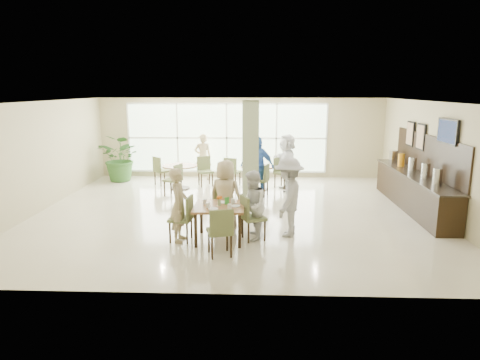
{
  "coord_description": "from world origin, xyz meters",
  "views": [
    {
      "loc": [
        0.58,
        -10.57,
        3.11
      ],
      "look_at": [
        0.2,
        -1.2,
        1.1
      ],
      "focal_mm": 32.0,
      "sensor_mm": 36.0,
      "label": 1
    }
  ],
  "objects_px": {
    "main_table": "(219,209)",
    "potted_plant": "(121,158)",
    "round_table_right": "(257,172)",
    "teen_left": "(179,205)",
    "adult_b": "(287,162)",
    "adult_standing": "(203,157)",
    "teen_far": "(226,195)",
    "adult_a": "(257,166)",
    "teen_right": "(252,206)",
    "teen_standing": "(289,197)",
    "buffet_counter": "(414,188)",
    "round_table_left": "(180,171)"
  },
  "relations": [
    {
      "from": "potted_plant",
      "to": "adult_standing",
      "type": "distance_m",
      "value": 2.77
    },
    {
      "from": "main_table",
      "to": "teen_left",
      "type": "xyz_separation_m",
      "value": [
        -0.82,
        -0.07,
        0.11
      ]
    },
    {
      "from": "round_table_right",
      "to": "adult_standing",
      "type": "distance_m",
      "value": 2.33
    },
    {
      "from": "main_table",
      "to": "teen_standing",
      "type": "relative_size",
      "value": 0.61
    },
    {
      "from": "adult_standing",
      "to": "round_table_left",
      "type": "bearing_deg",
      "value": 51.4
    },
    {
      "from": "main_table",
      "to": "teen_left",
      "type": "distance_m",
      "value": 0.83
    },
    {
      "from": "main_table",
      "to": "potted_plant",
      "type": "height_order",
      "value": "potted_plant"
    },
    {
      "from": "teen_left",
      "to": "teen_far",
      "type": "relative_size",
      "value": 0.97
    },
    {
      "from": "round_table_left",
      "to": "buffet_counter",
      "type": "xyz_separation_m",
      "value": [
        6.55,
        -2.07,
        -0.02
      ]
    },
    {
      "from": "main_table",
      "to": "teen_right",
      "type": "height_order",
      "value": "teen_right"
    },
    {
      "from": "adult_a",
      "to": "adult_b",
      "type": "xyz_separation_m",
      "value": [
        0.92,
        0.76,
        -0.0
      ]
    },
    {
      "from": "main_table",
      "to": "buffet_counter",
      "type": "relative_size",
      "value": 0.22
    },
    {
      "from": "round_table_left",
      "to": "round_table_right",
      "type": "bearing_deg",
      "value": -1.53
    },
    {
      "from": "main_table",
      "to": "potted_plant",
      "type": "distance_m",
      "value": 6.9
    },
    {
      "from": "main_table",
      "to": "adult_a",
      "type": "distance_m",
      "value": 3.93
    },
    {
      "from": "round_table_right",
      "to": "teen_left",
      "type": "xyz_separation_m",
      "value": [
        -1.61,
        -4.67,
        0.22
      ]
    },
    {
      "from": "teen_standing",
      "to": "teen_left",
      "type": "bearing_deg",
      "value": -62.9
    },
    {
      "from": "potted_plant",
      "to": "teen_right",
      "type": "bearing_deg",
      "value": -51.32
    },
    {
      "from": "round_table_left",
      "to": "adult_standing",
      "type": "distance_m",
      "value": 1.44
    },
    {
      "from": "round_table_right",
      "to": "teen_right",
      "type": "bearing_deg",
      "value": -91.46
    },
    {
      "from": "main_table",
      "to": "potted_plant",
      "type": "relative_size",
      "value": 0.65
    },
    {
      "from": "teen_far",
      "to": "adult_a",
      "type": "bearing_deg",
      "value": -83.3
    },
    {
      "from": "potted_plant",
      "to": "teen_far",
      "type": "height_order",
      "value": "potted_plant"
    },
    {
      "from": "potted_plant",
      "to": "adult_standing",
      "type": "height_order",
      "value": "adult_standing"
    },
    {
      "from": "round_table_right",
      "to": "teen_right",
      "type": "xyz_separation_m",
      "value": [
        -0.11,
        -4.52,
        0.18
      ]
    },
    {
      "from": "teen_far",
      "to": "teen_right",
      "type": "distance_m",
      "value": 0.87
    },
    {
      "from": "round_table_right",
      "to": "buffet_counter",
      "type": "bearing_deg",
      "value": -26.01
    },
    {
      "from": "main_table",
      "to": "teen_standing",
      "type": "xyz_separation_m",
      "value": [
        1.45,
        0.36,
        0.19
      ]
    },
    {
      "from": "round_table_left",
      "to": "teen_far",
      "type": "height_order",
      "value": "teen_far"
    },
    {
      "from": "main_table",
      "to": "buffet_counter",
      "type": "bearing_deg",
      "value": 27.99
    },
    {
      "from": "potted_plant",
      "to": "teen_standing",
      "type": "bearing_deg",
      "value": -45.39
    },
    {
      "from": "teen_left",
      "to": "adult_b",
      "type": "height_order",
      "value": "adult_b"
    },
    {
      "from": "adult_a",
      "to": "teen_right",
      "type": "bearing_deg",
      "value": -70.66
    },
    {
      "from": "teen_far",
      "to": "teen_right",
      "type": "bearing_deg",
      "value": 152.62
    },
    {
      "from": "adult_b",
      "to": "teen_standing",
      "type": "bearing_deg",
      "value": -15.11
    },
    {
      "from": "potted_plant",
      "to": "teen_right",
      "type": "distance_m",
      "value": 7.23
    },
    {
      "from": "round_table_left",
      "to": "teen_right",
      "type": "bearing_deg",
      "value": -62.99
    },
    {
      "from": "main_table",
      "to": "round_table_right",
      "type": "bearing_deg",
      "value": 80.28
    },
    {
      "from": "main_table",
      "to": "adult_b",
      "type": "relative_size",
      "value": 0.59
    },
    {
      "from": "round_table_right",
      "to": "buffet_counter",
      "type": "height_order",
      "value": "buffet_counter"
    },
    {
      "from": "buffet_counter",
      "to": "teen_left",
      "type": "height_order",
      "value": "buffet_counter"
    },
    {
      "from": "round_table_right",
      "to": "teen_far",
      "type": "bearing_deg",
      "value": -100.37
    },
    {
      "from": "teen_far",
      "to": "adult_a",
      "type": "xyz_separation_m",
      "value": [
        0.7,
        3.13,
        0.09
      ]
    },
    {
      "from": "round_table_right",
      "to": "main_table",
      "type": "bearing_deg",
      "value": -99.72
    },
    {
      "from": "adult_a",
      "to": "teen_standing",
      "type": "bearing_deg",
      "value": -58.17
    },
    {
      "from": "teen_right",
      "to": "adult_standing",
      "type": "height_order",
      "value": "adult_standing"
    },
    {
      "from": "potted_plant",
      "to": "teen_far",
      "type": "xyz_separation_m",
      "value": [
        3.92,
        -5.01,
        -0.01
      ]
    },
    {
      "from": "round_table_right",
      "to": "adult_a",
      "type": "relative_size",
      "value": 0.57
    },
    {
      "from": "adult_b",
      "to": "adult_standing",
      "type": "relative_size",
      "value": 1.09
    },
    {
      "from": "round_table_right",
      "to": "adult_b",
      "type": "height_order",
      "value": "adult_b"
    }
  ]
}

